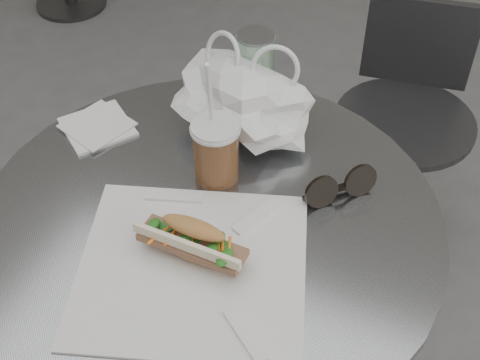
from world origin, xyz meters
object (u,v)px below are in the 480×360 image
at_px(drink_can, 255,67).
at_px(chair_far, 398,147).
at_px(sunglasses, 340,187).
at_px(cafe_table, 213,315).
at_px(banh_mi, 193,241).
at_px(iced_coffee, 216,150).

bearing_deg(drink_can, chair_far, 64.48).
bearing_deg(sunglasses, cafe_table, 170.08).
bearing_deg(chair_far, sunglasses, 80.94).
xyz_separation_m(cafe_table, sunglasses, (0.17, 0.13, 0.30)).
height_order(banh_mi, sunglasses, banh_mi).
distance_m(banh_mi, sunglasses, 0.27).
bearing_deg(iced_coffee, banh_mi, -74.33).
bearing_deg(chair_far, drink_can, 54.51).
distance_m(chair_far, banh_mi, 1.01).
xyz_separation_m(iced_coffee, sunglasses, (0.21, 0.04, -0.04)).
distance_m(chair_far, drink_can, 0.73).
bearing_deg(banh_mi, cafe_table, 102.22).
xyz_separation_m(cafe_table, iced_coffee, (-0.03, 0.09, 0.33)).
distance_m(sunglasses, drink_can, 0.31).
relative_size(sunglasses, drink_can, 0.80).
bearing_deg(cafe_table, sunglasses, 37.25).
xyz_separation_m(cafe_table, chair_far, (0.16, 0.80, -0.16)).
distance_m(iced_coffee, drink_can, 0.23).
xyz_separation_m(banh_mi, sunglasses, (0.16, 0.21, -0.01)).
height_order(iced_coffee, drink_can, iced_coffee).
bearing_deg(banh_mi, drink_can, 101.48).
bearing_deg(cafe_table, banh_mi, -77.90).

